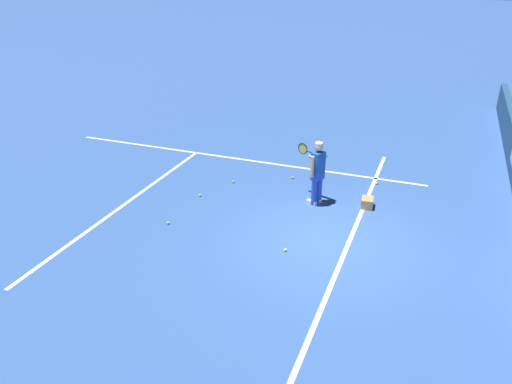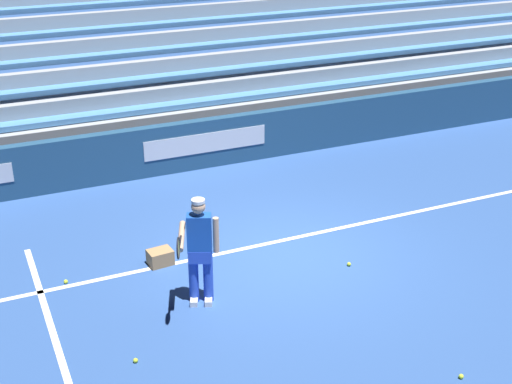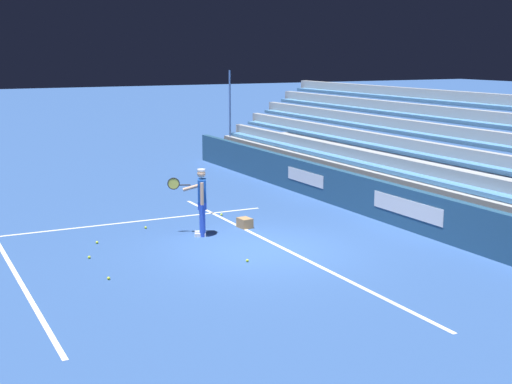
{
  "view_description": "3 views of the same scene",
  "coord_description": "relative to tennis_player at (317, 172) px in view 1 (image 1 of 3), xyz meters",
  "views": [
    {
      "loc": [
        -9.9,
        -2.06,
        5.99
      ],
      "look_at": [
        -0.16,
        1.69,
        1.07
      ],
      "focal_mm": 35.0,
      "sensor_mm": 36.0,
      "label": 1
    },
    {
      "loc": [
        4.88,
        9.57,
        6.03
      ],
      "look_at": [
        0.55,
        -0.18,
        1.21
      ],
      "focal_mm": 50.0,
      "sensor_mm": 36.0,
      "label": 2
    },
    {
      "loc": [
        -14.42,
        7.5,
        4.6
      ],
      "look_at": [
        0.53,
        -0.1,
        1.29
      ],
      "focal_mm": 50.0,
      "sensor_mm": 36.0,
      "label": 3
    }
  ],
  "objects": [
    {
      "name": "tennis_ball_midcourt",
      "position": [
        -2.62,
        -0.01,
        -0.86
      ],
      "size": [
        0.07,
        0.07,
        0.07
      ],
      "primitive_type": "sphere",
      "color": "#CCE533",
      "rests_on": "ground"
    },
    {
      "name": "tennis_ball_on_baseline",
      "position": [
        -0.77,
        3.07,
        -0.86
      ],
      "size": [
        0.07,
        0.07,
        0.07
      ],
      "primitive_type": "sphere",
      "color": "#CCE533",
      "rests_on": "ground"
    },
    {
      "name": "tennis_player",
      "position": [
        0.0,
        0.0,
        0.0
      ],
      "size": [
        0.85,
        0.91,
        1.71
      ],
      "color": "blue",
      "rests_on": "ground"
    },
    {
      "name": "tennis_ball_toward_net",
      "position": [
        1.8,
        -1.37,
        -0.86
      ],
      "size": [
        0.07,
        0.07,
        0.07
      ],
      "primitive_type": "sphere",
      "color": "#CCE533",
      "rests_on": "ground"
    },
    {
      "name": "ground_plane",
      "position": [
        -1.89,
        -0.76,
        -0.89
      ],
      "size": [
        160.0,
        160.0,
        0.0
      ],
      "primitive_type": "plane",
      "color": "#2D5193"
    },
    {
      "name": "court_service_line_white",
      "position": [
        -1.89,
        4.74,
        -0.89
      ],
      "size": [
        8.22,
        0.1,
        0.01
      ],
      "primitive_type": "cube",
      "color": "white",
      "rests_on": "ground"
    },
    {
      "name": "tennis_ball_by_box",
      "position": [
        1.32,
        1.05,
        -0.86
      ],
      "size": [
        0.07,
        0.07,
        0.07
      ],
      "primitive_type": "sphere",
      "color": "#CCE533",
      "rests_on": "ground"
    },
    {
      "name": "tennis_ball_far_left",
      "position": [
        -2.47,
        3.09,
        -0.86
      ],
      "size": [
        0.07,
        0.07,
        0.07
      ],
      "primitive_type": "sphere",
      "color": "#CCE533",
      "rests_on": "ground"
    },
    {
      "name": "tennis_ball_stray_back",
      "position": [
        0.41,
        2.59,
        -0.86
      ],
      "size": [
        0.07,
        0.07,
        0.07
      ],
      "primitive_type": "sphere",
      "color": "#CCE533",
      "rests_on": "ground"
    },
    {
      "name": "court_baseline_white",
      "position": [
        -1.89,
        -1.26,
        -0.89
      ],
      "size": [
        12.0,
        0.1,
        0.01
      ],
      "primitive_type": "cube",
      "color": "white",
      "rests_on": "ground"
    },
    {
      "name": "ball_box_cardboard",
      "position": [
        0.24,
        -1.34,
        -0.76
      ],
      "size": [
        0.43,
        0.34,
        0.26
      ],
      "primitive_type": "cube",
      "rotation": [
        0.0,
        0.0,
        0.09
      ],
      "color": "#A87F51",
      "rests_on": "ground"
    },
    {
      "name": "court_sideline_white",
      "position": [
        2.22,
        3.24,
        -0.89
      ],
      "size": [
        0.1,
        12.0,
        0.01
      ],
      "primitive_type": "cube",
      "color": "white",
      "rests_on": "ground"
    }
  ]
}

